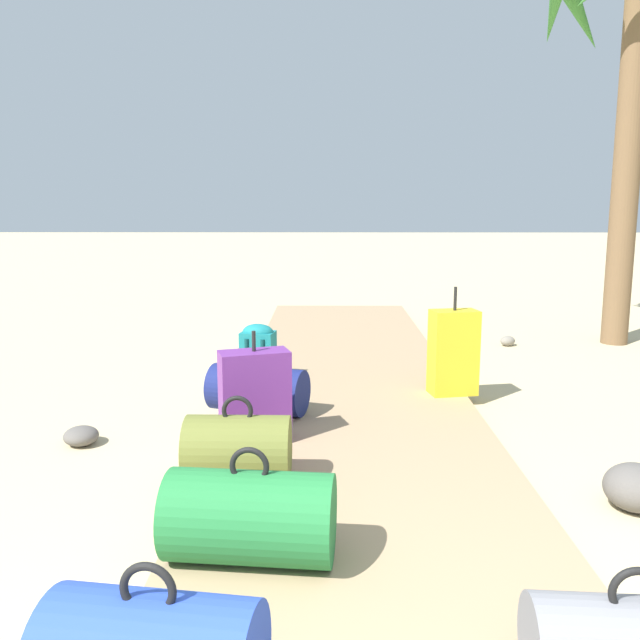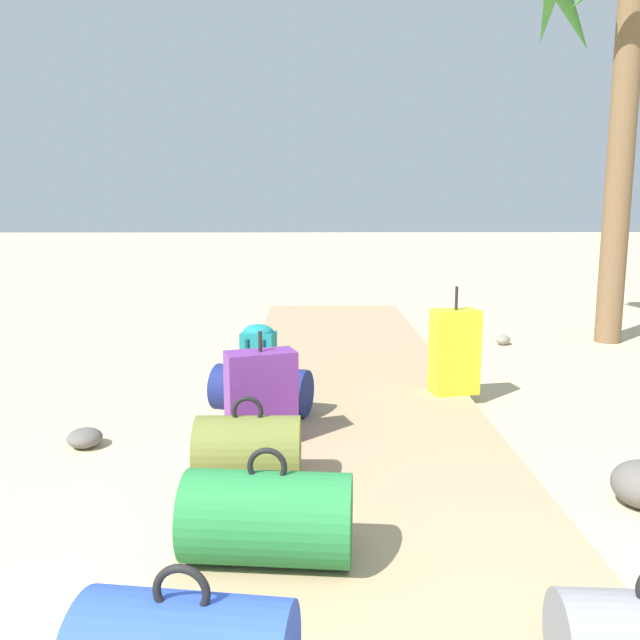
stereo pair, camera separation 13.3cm
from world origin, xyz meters
TOP-DOWN VIEW (x-y plane):
  - ground_plane at (0.00, 3.39)m, footprint 60.00×60.00m
  - boardwalk at (0.00, 4.24)m, footprint 1.78×8.48m
  - duffel_bag_olive at (-0.65, 2.40)m, footprint 0.55×0.37m
  - duffel_bag_green at (-0.50, 1.62)m, footprint 0.72×0.44m
  - suitcase_purple at (-0.63, 3.01)m, footprint 0.46×0.32m
  - backpack_teal at (-0.76, 4.48)m, footprint 0.30×0.26m
  - suitcase_yellow at (0.79, 4.07)m, footprint 0.38×0.27m
  - duffel_bag_navy at (-0.67, 3.59)m, footprint 0.74×0.52m
  - palm_tree_far_right at (2.95, 6.40)m, footprint 2.13×2.11m
  - rock_right_mid at (1.78, 6.17)m, footprint 0.22×0.21m
  - rock_left_near at (-1.77, 3.15)m, footprint 0.29×0.29m

SIDE VIEW (x-z plane):
  - ground_plane at x=0.00m, z-range 0.00..0.00m
  - boardwalk at x=0.00m, z-range 0.00..0.08m
  - rock_right_mid at x=1.78m, z-range 0.00..0.11m
  - rock_left_near at x=-1.77m, z-range 0.00..0.12m
  - duffel_bag_navy at x=-0.67m, z-range 0.03..0.47m
  - duffel_bag_olive at x=-0.65m, z-range 0.03..0.50m
  - duffel_bag_green at x=-0.50m, z-range 0.03..0.52m
  - backpack_teal at x=-0.76m, z-range 0.09..0.56m
  - suitcase_purple at x=-0.63m, z-range 0.02..0.71m
  - suitcase_yellow at x=0.79m, z-range -0.01..0.82m
  - palm_tree_far_right at x=2.95m, z-range 1.18..5.58m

